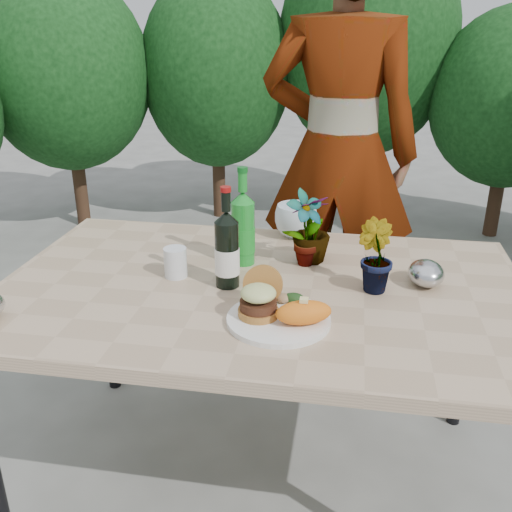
% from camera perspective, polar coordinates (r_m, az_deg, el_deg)
% --- Properties ---
extents(ground, '(80.00, 80.00, 0.00)m').
position_cam_1_polar(ground, '(2.18, 0.38, -21.03)').
color(ground, slate).
rests_on(ground, ground).
extents(patio_table, '(1.60, 1.00, 0.75)m').
position_cam_1_polar(patio_table, '(1.77, 0.44, -4.62)').
color(patio_table, tan).
rests_on(patio_table, ground).
extents(shrub_hedge, '(6.93, 5.09, 2.20)m').
position_cam_1_polar(shrub_hedge, '(3.16, 15.65, 15.39)').
color(shrub_hedge, '#382316').
rests_on(shrub_hedge, ground).
extents(dinner_plate, '(0.28, 0.28, 0.01)m').
position_cam_1_polar(dinner_plate, '(1.54, 2.27, -6.37)').
color(dinner_plate, white).
rests_on(dinner_plate, patio_table).
extents(burger_stack, '(0.11, 0.16, 0.11)m').
position_cam_1_polar(burger_stack, '(1.54, 0.36, -4.14)').
color(burger_stack, '#B7722D').
rests_on(burger_stack, dinner_plate).
extents(sweet_potato, '(0.17, 0.12, 0.06)m').
position_cam_1_polar(sweet_potato, '(1.50, 4.78, -5.65)').
color(sweet_potato, orange).
rests_on(sweet_potato, dinner_plate).
extents(grilled_veg, '(0.08, 0.05, 0.03)m').
position_cam_1_polar(grilled_veg, '(1.61, 3.34, -4.20)').
color(grilled_veg, olive).
rests_on(grilled_veg, dinner_plate).
extents(wine_bottle, '(0.07, 0.07, 0.31)m').
position_cam_1_polar(wine_bottle, '(1.70, -2.92, 0.54)').
color(wine_bottle, black).
rests_on(wine_bottle, patio_table).
extents(sparkling_water, '(0.08, 0.08, 0.32)m').
position_cam_1_polar(sparkling_water, '(1.86, -1.30, 2.70)').
color(sparkling_water, '#188826').
rests_on(sparkling_water, patio_table).
extents(plastic_cup, '(0.07, 0.07, 0.09)m').
position_cam_1_polar(plastic_cup, '(1.80, -8.05, -0.64)').
color(plastic_cup, silver).
rests_on(plastic_cup, patio_table).
extents(seedling_left, '(0.16, 0.15, 0.25)m').
position_cam_1_polar(seedling_left, '(1.85, 4.95, 2.72)').
color(seedling_left, '#285A1F').
rests_on(seedling_left, patio_table).
extents(seedling_mid, '(0.15, 0.15, 0.22)m').
position_cam_1_polar(seedling_mid, '(1.71, 11.74, -0.02)').
color(seedling_mid, '#2B5D20').
rests_on(seedling_mid, patio_table).
extents(seedling_right, '(0.18, 0.18, 0.23)m').
position_cam_1_polar(seedling_right, '(1.88, 5.53, 2.73)').
color(seedling_right, '#2C5D20').
rests_on(seedling_right, patio_table).
extents(blue_bowl, '(0.17, 0.17, 0.12)m').
position_cam_1_polar(blue_bowl, '(2.12, 4.00, 3.54)').
color(blue_bowl, silver).
rests_on(blue_bowl, patio_table).
extents(foil_packet_right, '(0.11, 0.14, 0.08)m').
position_cam_1_polar(foil_packet_right, '(1.81, 16.64, -1.65)').
color(foil_packet_right, '#B0B2B7').
rests_on(foil_packet_right, patio_table).
extents(person, '(0.72, 0.50, 1.90)m').
position_cam_1_polar(person, '(2.57, 8.29, 10.05)').
color(person, '#9C674E').
rests_on(person, ground).
extents(terracotta_pot, '(0.17, 0.17, 0.14)m').
position_cam_1_polar(terracotta_pot, '(3.96, -16.89, 0.50)').
color(terracotta_pot, '#AE492C').
rests_on(terracotta_pot, ground).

